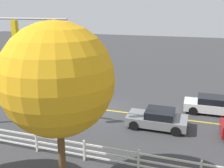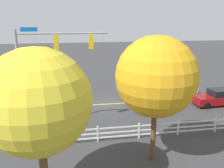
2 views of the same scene
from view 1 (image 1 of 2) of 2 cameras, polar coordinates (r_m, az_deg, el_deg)
name	(u,v)px [view 1 (image 1 of 2)]	position (r m, az deg, el deg)	size (l,w,h in m)	color
ground_plane	(103,110)	(20.84, -1.95, -5.61)	(120.00, 120.00, 0.00)	#38383A
lane_center_stripe	(153,116)	(19.90, 9.00, -6.87)	(28.00, 0.16, 0.01)	gold
signal_assembly	(6,49)	(17.79, -22.05, 6.99)	(6.25, 0.38, 7.54)	gray
car_0	(214,105)	(21.38, 21.25, -4.32)	(4.49, 1.90, 1.32)	silver
car_2	(67,91)	(23.67, -9.68, -1.51)	(4.69, 2.00, 1.30)	navy
car_3	(158,119)	(17.93, 9.87, -7.43)	(3.95, 2.03, 1.25)	slate
white_rail_fence	(110,155)	(13.68, -0.36, -15.12)	(26.10, 0.10, 1.15)	white
tree_1	(57,80)	(10.34, -11.80, 0.93)	(4.50, 4.50, 7.31)	brown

